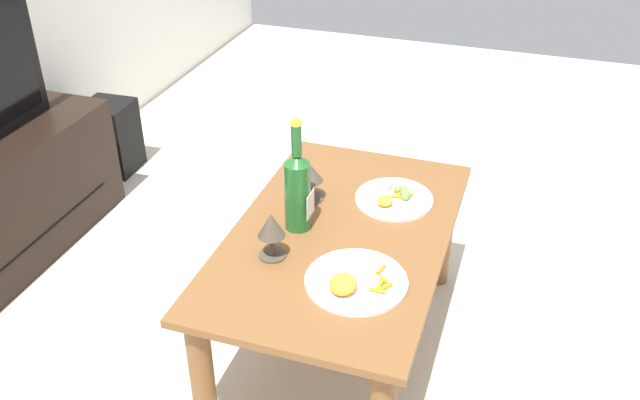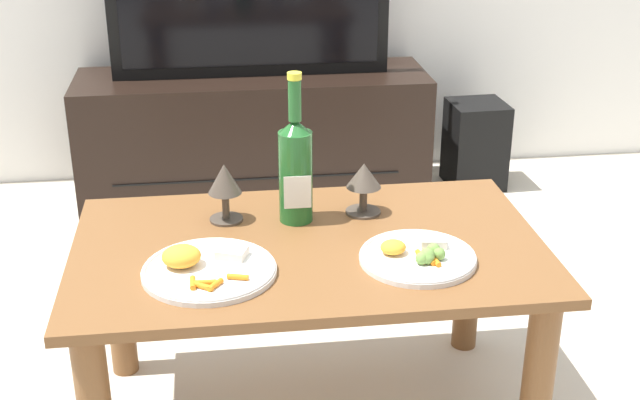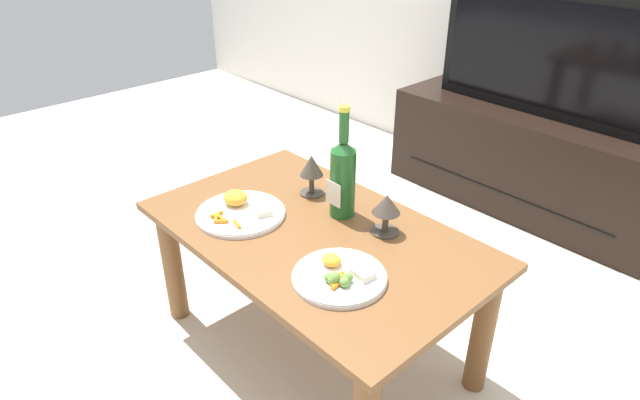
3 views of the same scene
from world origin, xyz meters
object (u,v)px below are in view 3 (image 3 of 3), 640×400
object	(u,v)px
wine_bottle	(343,175)
dinner_plate_left	(240,211)
tv_screen	(546,54)
goblet_left	(311,168)
goblet_right	(386,207)
dinner_plate_right	(340,276)
tv_stand	(525,161)
dining_table	(315,255)

from	to	relation	value
wine_bottle	dinner_plate_left	size ratio (longest dim) A/B	1.27
tv_screen	goblet_left	distance (m)	1.31
wine_bottle	goblet_right	xyz separation A→B (m)	(0.17, 0.02, -0.05)
dinner_plate_right	goblet_left	bearing A→B (deg)	146.92
goblet_right	dinner_plate_left	world-z (taller)	goblet_right
tv_stand	goblet_right	size ratio (longest dim) A/B	10.28
goblet_left	dinner_plate_right	distance (m)	0.50
wine_bottle	goblet_right	distance (m)	0.18
dining_table	dinner_plate_right	world-z (taller)	dinner_plate_right
tv_screen	dinner_plate_left	xyz separation A→B (m)	(-0.19, -1.55, -0.27)
tv_screen	dinner_plate_right	bearing A→B (deg)	-79.94
dining_table	tv_stand	bearing A→B (deg)	91.88
dining_table	tv_screen	bearing A→B (deg)	91.88
tv_stand	goblet_left	distance (m)	1.34
tv_stand	goblet_right	world-z (taller)	goblet_right
goblet_right	dinner_plate_right	xyz separation A→B (m)	(0.07, -0.27, -0.08)
goblet_right	dinner_plate_left	bearing A→B (deg)	-145.71
tv_stand	wine_bottle	bearing A→B (deg)	-88.59
dining_table	dinner_plate_left	size ratio (longest dim) A/B	3.73
dining_table	tv_stand	distance (m)	1.45
dining_table	wine_bottle	distance (m)	0.27
dining_table	wine_bottle	xyz separation A→B (m)	(-0.02, 0.13, 0.24)
goblet_left	dinner_plate_right	world-z (taller)	goblet_left
wine_bottle	goblet_right	world-z (taller)	wine_bottle
wine_bottle	dinner_plate_right	size ratio (longest dim) A/B	1.42
dinner_plate_left	dinner_plate_right	size ratio (longest dim) A/B	1.12
tv_stand	tv_screen	xyz separation A→B (m)	(0.00, -0.00, 0.52)
goblet_right	wine_bottle	bearing A→B (deg)	-173.60
dinner_plate_left	goblet_left	bearing A→B (deg)	79.11
tv_stand	dinner_plate_right	size ratio (longest dim) A/B	5.20
wine_bottle	goblet_left	world-z (taller)	wine_bottle
dining_table	goblet_right	bearing A→B (deg)	44.92
tv_screen	goblet_right	distance (m)	1.32
wine_bottle	goblet_left	size ratio (longest dim) A/B	2.52
dining_table	tv_stand	world-z (taller)	tv_stand
dining_table	dinner_plate_left	world-z (taller)	dinner_plate_left
goblet_right	dinner_plate_right	size ratio (longest dim) A/B	0.51
goblet_left	dinner_plate_left	distance (m)	0.28
tv_stand	dining_table	bearing A→B (deg)	-88.12
wine_bottle	tv_stand	bearing A→B (deg)	91.41
tv_stand	dinner_plate_right	distance (m)	1.60
dining_table	dinner_plate_left	xyz separation A→B (m)	(-0.24, -0.11, 0.11)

